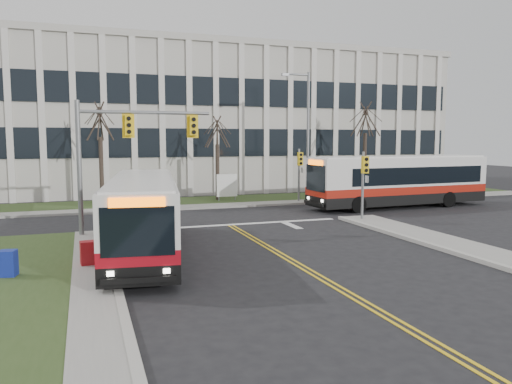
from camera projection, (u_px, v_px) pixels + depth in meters
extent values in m
plane|color=black|center=(291.00, 261.00, 18.38)|extent=(120.00, 120.00, 0.00)
cube|color=#9E9B93|center=(95.00, 332.00, 11.39)|extent=(1.20, 26.00, 0.14)
cube|color=#9E9B93|center=(271.00, 203.00, 34.28)|extent=(44.00, 1.60, 0.14)
cube|color=#31451D|center=(258.00, 199.00, 36.91)|extent=(44.00, 5.00, 0.12)
cube|color=beige|center=(216.00, 123.00, 47.56)|extent=(40.00, 16.00, 12.00)
cylinder|color=slate|center=(79.00, 170.00, 22.44)|extent=(0.22, 0.22, 6.20)
cylinder|color=slate|center=(146.00, 112.00, 23.14)|extent=(6.00, 0.16, 0.16)
cube|color=yellow|center=(129.00, 125.00, 22.81)|extent=(0.34, 0.24, 0.92)
cube|color=yellow|center=(193.00, 126.00, 23.78)|extent=(0.34, 0.24, 0.92)
cylinder|color=slate|center=(363.00, 187.00, 27.10)|extent=(0.14, 0.14, 3.80)
cube|color=yellow|center=(365.00, 165.00, 26.79)|extent=(0.34, 0.24, 0.92)
cylinder|color=slate|center=(299.00, 176.00, 35.09)|extent=(0.14, 0.14, 3.80)
cube|color=yellow|center=(300.00, 159.00, 34.77)|extent=(0.34, 0.24, 0.92)
cylinder|color=slate|center=(308.00, 137.00, 35.79)|extent=(0.20, 0.20, 9.20)
cylinder|color=slate|center=(297.00, 74.00, 35.03)|extent=(1.80, 0.14, 0.14)
cube|color=slate|center=(285.00, 75.00, 34.74)|extent=(0.50, 0.25, 0.18)
cylinder|color=slate|center=(219.00, 195.00, 35.39)|extent=(0.08, 0.08, 1.00)
cylinder|color=slate|center=(235.00, 195.00, 35.78)|extent=(0.08, 0.08, 1.00)
cube|color=white|center=(227.00, 185.00, 35.51)|extent=(1.50, 0.12, 1.60)
cylinder|color=#42352B|center=(102.00, 172.00, 33.09)|extent=(0.28, 0.28, 4.62)
cylinder|color=#42352B|center=(218.00, 173.00, 35.92)|extent=(0.28, 0.28, 4.09)
cylinder|color=#42352B|center=(364.00, 164.00, 39.59)|extent=(0.28, 0.28, 4.95)
cube|color=navy|center=(8.00, 265.00, 15.86)|extent=(0.58, 0.55, 0.95)
cube|color=#A4151B|center=(88.00, 255.00, 17.27)|extent=(0.55, 0.50, 0.95)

